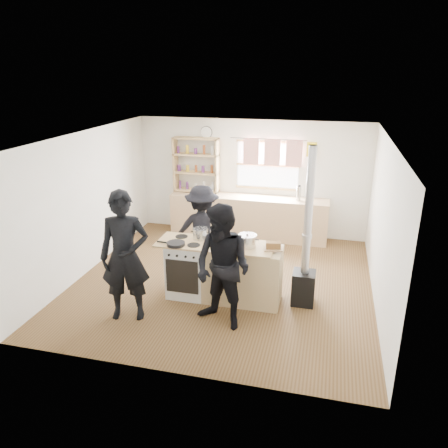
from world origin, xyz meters
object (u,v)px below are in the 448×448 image
(skillet_greens, at_px, (176,244))
(stockpot_counter, at_px, (247,241))
(thermos, at_px, (299,193))
(person_near_left, at_px, (125,257))
(cooking_island, at_px, (224,271))
(roast_tray, at_px, (217,240))
(flue_heater, at_px, (305,266))
(person_near_right, at_px, (223,268))
(person_far, at_px, (202,230))
(stockpot_stove, at_px, (200,234))
(bread_board, at_px, (273,246))

(skillet_greens, distance_m, stockpot_counter, 1.10)
(thermos, bearing_deg, person_near_left, -120.50)
(cooking_island, xyz_separation_m, roast_tray, (-0.12, 0.06, 0.50))
(flue_heater, bearing_deg, person_near_right, -140.32)
(stockpot_counter, relative_size, flue_heater, 0.11)
(stockpot_counter, bearing_deg, person_far, 139.42)
(person_near_left, xyz_separation_m, person_far, (0.64, 1.72, -0.16))
(skillet_greens, xyz_separation_m, flue_heater, (1.96, 0.35, -0.31))
(cooking_island, xyz_separation_m, stockpot_stove, (-0.42, 0.14, 0.55))
(flue_heater, height_order, person_near_right, flue_heater)
(stockpot_stove, bearing_deg, thermos, 63.21)
(stockpot_stove, xyz_separation_m, bread_board, (1.19, -0.15, -0.04))
(stockpot_stove, xyz_separation_m, person_far, (-0.18, 0.70, -0.21))
(skillet_greens, bearing_deg, roast_tray, 24.88)
(skillet_greens, bearing_deg, flue_heater, 10.11)
(roast_tray, distance_m, stockpot_counter, 0.49)
(cooking_island, xyz_separation_m, flue_heater, (1.25, 0.13, 0.18))
(roast_tray, bearing_deg, skillet_greens, -155.12)
(skillet_greens, xyz_separation_m, person_near_right, (0.88, -0.54, -0.06))
(stockpot_stove, bearing_deg, roast_tray, -14.81)
(roast_tray, bearing_deg, stockpot_stove, 165.19)
(cooking_island, bearing_deg, skillet_greens, -163.16)
(skillet_greens, xyz_separation_m, stockpot_stove, (0.29, 0.35, 0.06))
(skillet_greens, distance_m, person_far, 1.07)
(person_near_left, relative_size, person_far, 1.20)
(stockpot_stove, bearing_deg, person_near_left, -128.91)
(stockpot_counter, distance_m, person_near_left, 1.84)
(roast_tray, xyz_separation_m, bread_board, (0.89, -0.07, 0.01))
(person_near_right, xyz_separation_m, person_far, (-0.78, 1.60, -0.09))
(stockpot_stove, height_order, stockpot_counter, stockpot_counter)
(thermos, relative_size, person_near_right, 0.17)
(stockpot_counter, xyz_separation_m, bread_board, (0.40, -0.02, -0.04))
(flue_heater, relative_size, person_far, 1.55)
(thermos, relative_size, person_far, 0.19)
(thermos, distance_m, person_near_left, 4.24)
(cooking_island, height_order, stockpot_counter, stockpot_counter)
(cooking_island, distance_m, stockpot_counter, 0.67)
(stockpot_stove, bearing_deg, person_far, 104.65)
(flue_heater, bearing_deg, cooking_island, -173.85)
(cooking_island, bearing_deg, person_far, 125.64)
(bread_board, bearing_deg, roast_tray, 175.37)
(cooking_island, xyz_separation_m, person_near_left, (-1.24, -0.88, 0.51))
(skillet_greens, relative_size, roast_tray, 0.89)
(person_near_left, height_order, person_near_right, person_near_left)
(roast_tray, distance_m, bread_board, 0.89)
(bread_board, relative_size, person_far, 0.19)
(thermos, xyz_separation_m, stockpot_stove, (-1.33, -2.63, -0.03))
(thermos, xyz_separation_m, bread_board, (-0.14, -2.78, -0.07))
(stockpot_counter, bearing_deg, skillet_greens, -168.11)
(thermos, distance_m, stockpot_stove, 2.95)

